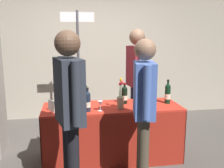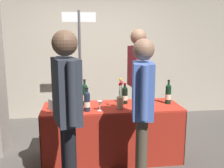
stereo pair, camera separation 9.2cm
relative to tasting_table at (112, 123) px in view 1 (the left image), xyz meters
The scene contains 17 objects.
ground_plane 0.52m from the tasting_table, ahead, with size 12.00×12.00×0.00m, color #514C47.
back_partition 2.21m from the tasting_table, 90.00° to the left, with size 7.16×0.12×2.87m, color #B2A893.
tasting_table is the anchor object (origin of this frame).
featured_wine_bottle 0.42m from the tasting_table, 26.66° to the left, with size 0.08×0.08×0.29m.
display_bottle_0 0.80m from the tasting_table, 166.39° to the left, with size 0.08×0.08×0.30m.
display_bottle_1 0.87m from the tasting_table, ahead, with size 0.08×0.08×0.33m.
display_bottle_2 0.53m from the tasting_table, 150.80° to the right, with size 0.08×0.08×0.30m.
display_bottle_3 0.53m from the tasting_table, 166.06° to the left, with size 0.08×0.08×0.35m.
wine_glass_near_vendor 0.54m from the tasting_table, 166.66° to the right, with size 0.07×0.07×0.14m.
wine_glass_mid 0.62m from the tasting_table, 167.40° to the right, with size 0.07×0.07×0.14m.
wine_glass_near_taster 0.42m from the tasting_table, 132.99° to the right, with size 0.07×0.07×0.13m.
flower_vase 0.40m from the tasting_table, 63.24° to the right, with size 0.09×0.10×0.41m.
brochure_stand 0.85m from the tasting_table, behind, with size 0.16×0.01×0.14m, color silver.
vendor_presenter 0.95m from the tasting_table, 50.46° to the left, with size 0.26×0.58×1.78m.
taster_foreground_right 0.88m from the tasting_table, 71.56° to the right, with size 0.28×0.58×1.66m.
taster_foreground_left 1.18m from the tasting_table, 121.82° to the right, with size 0.30×0.56×1.74m.
booth_signpost 1.29m from the tasting_table, 112.55° to the left, with size 0.54×0.04×2.07m.
Camera 1 is at (-0.54, -3.29, 1.71)m, focal length 41.29 mm.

